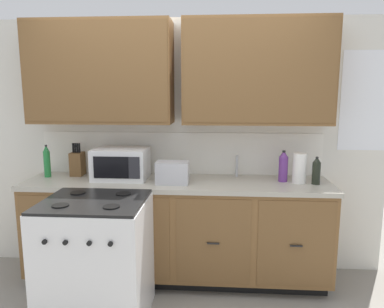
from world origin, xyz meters
name	(u,v)px	position (x,y,z in m)	size (l,w,h in m)	color
ground_plane	(173,296)	(0.00, 0.00, 0.00)	(8.00, 8.00, 0.00)	gray
wall_unit	(179,102)	(0.00, 0.50, 1.63)	(3.88, 0.40, 2.39)	silver
counter_run	(177,229)	(0.00, 0.30, 0.48)	(2.71, 0.64, 0.94)	black
stove_range	(96,260)	(-0.54, -0.33, 0.47)	(0.76, 0.68, 0.95)	white
microwave	(121,163)	(-0.51, 0.35, 1.08)	(0.48, 0.37, 0.28)	white
toaster	(173,172)	(-0.03, 0.21, 1.03)	(0.28, 0.18, 0.19)	#B7B7BC
knife_block	(77,163)	(-0.96, 0.45, 1.05)	(0.11, 0.14, 0.31)	brown
sink_faucet	(237,166)	(0.54, 0.51, 1.04)	(0.02, 0.02, 0.20)	#B2B5BA
paper_towel_roll	(299,168)	(1.07, 0.31, 1.07)	(0.12, 0.12, 0.26)	white
bottle_violet	(283,166)	(0.94, 0.35, 1.07)	(0.08, 0.08, 0.28)	#663384
bottle_green	(47,161)	(-1.22, 0.37, 1.08)	(0.06, 0.06, 0.30)	#237A38
bottle_dark	(316,171)	(1.21, 0.27, 1.05)	(0.07, 0.07, 0.24)	black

